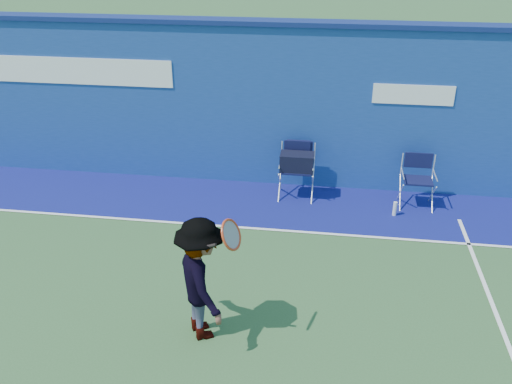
# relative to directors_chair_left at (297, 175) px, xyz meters

# --- Properties ---
(ground) EXTENTS (80.00, 80.00, 0.00)m
(ground) POSITION_rel_directors_chair_left_xyz_m (-1.64, -4.51, -0.44)
(ground) COLOR #30552D
(ground) RESTS_ON ground
(stadium_wall) EXTENTS (24.00, 0.50, 3.08)m
(stadium_wall) POSITION_rel_directors_chair_left_xyz_m (-1.64, 0.69, 1.11)
(stadium_wall) COLOR navy
(stadium_wall) RESTS_ON ground
(out_of_bounds_strip) EXTENTS (24.00, 1.80, 0.01)m
(out_of_bounds_strip) POSITION_rel_directors_chair_left_xyz_m (-1.64, -0.41, -0.43)
(out_of_bounds_strip) COLOR navy
(out_of_bounds_strip) RESTS_ON ground
(court_lines) EXTENTS (24.00, 12.00, 0.01)m
(court_lines) POSITION_rel_directors_chair_left_xyz_m (-1.64, -3.91, -0.42)
(court_lines) COLOR white
(court_lines) RESTS_ON out_of_bounds_strip
(directors_chair_left) EXTENTS (0.61, 0.56, 1.02)m
(directors_chair_left) POSITION_rel_directors_chair_left_xyz_m (0.00, 0.00, 0.00)
(directors_chair_left) COLOR silver
(directors_chair_left) RESTS_ON ground
(directors_chair_right) EXTENTS (0.56, 0.50, 0.94)m
(directors_chair_right) POSITION_rel_directors_chair_left_xyz_m (2.16, -0.06, -0.14)
(directors_chair_right) COLOR silver
(directors_chair_right) RESTS_ON ground
(water_bottle) EXTENTS (0.07, 0.07, 0.26)m
(water_bottle) POSITION_rel_directors_chair_left_xyz_m (1.76, -0.49, -0.30)
(water_bottle) COLOR silver
(water_bottle) RESTS_ON ground
(tennis_player) EXTENTS (1.06, 1.20, 1.70)m
(tennis_player) POSITION_rel_directors_chair_left_xyz_m (-0.85, -3.92, 0.37)
(tennis_player) COLOR #EA4738
(tennis_player) RESTS_ON ground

